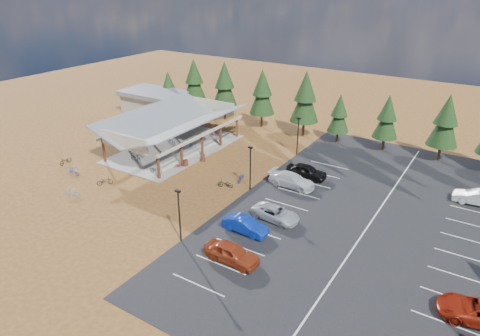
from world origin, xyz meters
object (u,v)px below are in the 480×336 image
lamp_post_2 (298,134)px  car_6 (480,311)px  bike_14 (241,177)px  car_2 (276,213)px  bike_1 (137,150)px  bike_6 (187,143)px  bike_8 (66,161)px  bike_13 (72,192)px  car_1 (245,225)px  car_4 (307,171)px  bike_10 (75,172)px  bike_0 (136,157)px  car_3 (292,180)px  trash_bin_0 (186,163)px  car_9 (477,197)px  bike_2 (171,140)px  bike_9 (72,169)px  trash_bin_1 (203,158)px  outbuilding (154,102)px  bike_7 (214,134)px  bike_12 (105,181)px  bike_pavilion (174,122)px  bike_16 (225,184)px  bike_4 (156,170)px  bike_3 (179,130)px  bike_15 (180,164)px  lamp_post_0 (179,212)px  bike_5 (178,155)px  car_0 (232,253)px

lamp_post_2 → car_6: (23.63, -20.53, -2.16)m
bike_14 → car_2: bearing=-50.1°
bike_1 → bike_6: bike_1 is taller
bike_1 → car_6: bearing=-116.3°
bike_1 → bike_8: 8.94m
bike_13 → car_1: bearing=77.9°
car_1 → car_4: car_4 is taller
bike_10 → car_1: 23.83m
bike_0 → car_3: (20.15, 4.18, 0.25)m
trash_bin_0 → car_3: bearing=8.6°
bike_0 → bike_8: 8.69m
bike_1 → car_9: 40.84m
bike_2 → bike_6: (2.64, 0.28, 0.02)m
bike_9 → car_9: size_ratio=0.32×
trash_bin_1 → bike_0: bike_0 is taller
bike_9 → car_4: (24.55, 13.91, 0.41)m
outbuilding → bike_10: size_ratio=7.23×
car_2 → car_4: bearing=14.0°
bike_7 → bike_12: 19.23m
bike_pavilion → trash_bin_1: size_ratio=21.56×
bike_16 → car_3: bearing=108.3°
bike_8 → bike_12: bike_8 is taller
car_3 → bike_6: bearing=80.5°
car_9 → bike_0: bearing=-80.2°
bike_9 → car_6: car_6 is taller
car_4 → bike_7: bearing=70.6°
bike_13 → trash_bin_1: bearing=134.7°
bike_4 → bike_13: bearing=145.4°
bike_3 → car_2: (24.09, -14.35, 0.10)m
bike_9 → bike_15: bearing=-84.7°
bike_8 → car_9: (45.00, 16.27, 0.32)m
bike_7 → bike_9: bike_7 is taller
bike_8 → bike_14: bike_14 is taller
bike_13 → bike_14: 18.61m
bike_6 → bike_10: size_ratio=1.10×
lamp_post_0 → car_9: size_ratio=1.10×
car_1 → car_3: car_3 is taller
bike_9 → bike_13: bike_13 is taller
car_6 → bike_16: bearing=-117.6°
bike_5 → bike_8: 14.06m
lamp_post_0 → bike_15: size_ratio=3.40×
bike_10 → car_3: bearing=110.3°
car_6 → car_3: bearing=-131.9°
car_4 → bike_3: bearing=77.4°
lamp_post_0 → bike_0: size_ratio=2.95×
lamp_post_0 → bike_2: lamp_post_0 is taller
trash_bin_0 → car_2: 16.38m
bike_4 → car_0: 19.76m
bike_8 → bike_15: (12.96, 6.92, -0.03)m
bike_10 → bike_13: (4.43, -3.75, 0.14)m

